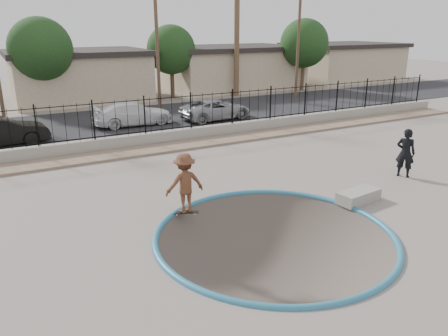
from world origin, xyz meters
TOP-DOWN VIEW (x-y plane):
  - ground at (0.00, 12.00)m, footprint 120.00×120.00m
  - bowl_pit at (0.00, -1.00)m, footprint 6.84×6.84m
  - coping_ring at (0.00, -1.00)m, footprint 7.04×7.04m
  - rock_strip at (0.00, 9.20)m, footprint 42.00×1.60m
  - retaining_wall at (0.00, 10.30)m, footprint 42.00×0.45m
  - fence at (0.00, 10.30)m, footprint 40.00×0.04m
  - street at (0.00, 17.00)m, footprint 90.00×8.00m
  - house_center at (0.00, 26.50)m, footprint 10.60×8.60m
  - house_east at (14.00, 26.50)m, footprint 12.60×8.60m
  - house_east_far at (28.00, 26.50)m, footprint 11.60×8.60m
  - palm_right at (12.00, 22.00)m, footprint 2.30×2.30m
  - utility_pole_mid at (4.00, 19.00)m, footprint 1.70×0.24m
  - utility_pole_right at (16.00, 19.00)m, footprint 1.70×0.24m
  - street_tree_left at (-3.00, 23.00)m, footprint 4.32×4.32m
  - street_tree_mid at (7.00, 24.00)m, footprint 3.96×3.96m
  - street_tree_right at (19.00, 22.00)m, footprint 4.32×4.32m
  - skater at (-1.65, 1.60)m, footprint 1.27×0.77m
  - skateboard at (-1.65, 1.60)m, footprint 0.86×0.51m
  - videographer at (7.50, 0.83)m, footprint 0.77×0.85m
  - concrete_ledge at (4.00, -0.26)m, footprint 1.67×0.89m
  - car_b at (-6.43, 13.40)m, footprint 4.61×1.95m
  - car_c at (0.80, 15.00)m, footprint 4.76×1.97m
  - car_d at (5.97, 14.12)m, footprint 4.80×2.54m

SIDE VIEW (x-z plane):
  - ground at x=0.00m, z-range -2.20..0.00m
  - bowl_pit at x=0.00m, z-range -0.90..0.90m
  - coping_ring at x=0.00m, z-range -0.10..0.10m
  - street at x=0.00m, z-range 0.00..0.04m
  - rock_strip at x=0.00m, z-range 0.00..0.11m
  - skateboard at x=-1.65m, z-range 0.02..0.10m
  - concrete_ledge at x=4.00m, z-range 0.00..0.40m
  - retaining_wall at x=0.00m, z-range 0.00..0.60m
  - car_d at x=5.97m, z-range 0.04..1.32m
  - car_c at x=0.80m, z-range 0.04..1.41m
  - car_b at x=-6.43m, z-range 0.04..1.52m
  - skater at x=-1.65m, z-range 0.00..1.93m
  - videographer at x=7.50m, z-range 0.00..1.96m
  - fence at x=0.00m, z-range 0.60..2.40m
  - house_east at x=14.00m, z-range 0.02..3.92m
  - house_east_far at x=28.00m, z-range 0.02..3.92m
  - house_center at x=0.00m, z-range 0.02..3.92m
  - street_tree_mid at x=7.00m, z-range 0.92..6.75m
  - street_tree_left at x=-3.00m, z-range 1.01..7.37m
  - street_tree_right at x=19.00m, z-range 1.01..7.37m
  - utility_pole_right at x=16.00m, z-range 0.20..9.20m
  - utility_pole_mid at x=4.00m, z-range 0.21..9.71m
  - palm_right at x=12.00m, z-range 2.18..12.48m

